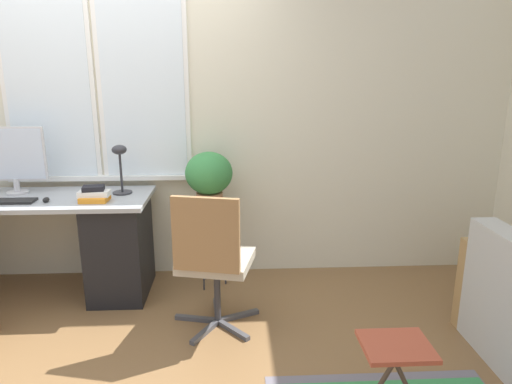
{
  "coord_description": "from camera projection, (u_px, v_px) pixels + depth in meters",
  "views": [
    {
      "loc": [
        0.95,
        -2.94,
        1.65
      ],
      "look_at": [
        1.11,
        0.16,
        0.83
      ],
      "focal_mm": 32.0,
      "sensor_mm": 36.0,
      "label": 1
    }
  ],
  "objects": [
    {
      "name": "folding_stool",
      "position": [
        396.0,
        353.0,
        2.18
      ],
      "size": [
        0.33,
        0.28,
        0.4
      ],
      "color": "#B24C33",
      "rests_on": "ground_plane"
    },
    {
      "name": "wall_back_with_window",
      "position": [
        110.0,
        110.0,
        3.56
      ],
      "size": [
        9.0,
        0.12,
        2.7
      ],
      "color": "beige",
      "rests_on": "ground_plane"
    },
    {
      "name": "potted_plant",
      "position": [
        209.0,
        177.0,
        3.43
      ],
      "size": [
        0.36,
        0.36,
        0.46
      ],
      "color": "#9E6B4C",
      "rests_on": "plant_stand"
    },
    {
      "name": "monitor",
      "position": [
        13.0,
        157.0,
        3.34
      ],
      "size": [
        0.47,
        0.16,
        0.5
      ],
      "color": "silver",
      "rests_on": "desk"
    },
    {
      "name": "office_chair_swivel",
      "position": [
        213.0,
        259.0,
        2.9
      ],
      "size": [
        0.58,
        0.59,
        0.95
      ],
      "rotation": [
        0.0,
        0.0,
        2.91
      ],
      "color": "#47474C",
      "rests_on": "ground_plane"
    },
    {
      "name": "keyboard",
      "position": [
        3.0,
        201.0,
        3.17
      ],
      "size": [
        0.43,
        0.12,
        0.02
      ],
      "color": "black",
      "rests_on": "desk"
    },
    {
      "name": "mouse",
      "position": [
        46.0,
        200.0,
        3.18
      ],
      "size": [
        0.04,
        0.07,
        0.03
      ],
      "color": "black",
      "rests_on": "desk"
    },
    {
      "name": "desk",
      "position": [
        18.0,
        244.0,
        3.39
      ],
      "size": [
        1.97,
        0.64,
        0.77
      ],
      "color": "#9EA3A8",
      "rests_on": "ground_plane"
    },
    {
      "name": "ground_plane",
      "position": [
        100.0,
        313.0,
        3.22
      ],
      "size": [
        14.0,
        14.0,
        0.0
      ],
      "primitive_type": "plane",
      "color": "brown"
    },
    {
      "name": "desk_lamp",
      "position": [
        120.0,
        161.0,
        3.35
      ],
      "size": [
        0.14,
        0.14,
        0.37
      ],
      "color": "#2D2D33",
      "rests_on": "desk"
    },
    {
      "name": "plant_stand",
      "position": [
        210.0,
        220.0,
        3.52
      ],
      "size": [
        0.26,
        0.26,
        0.61
      ],
      "color": "#333338",
      "rests_on": "ground_plane"
    },
    {
      "name": "book_stack",
      "position": [
        94.0,
        195.0,
        3.2
      ],
      "size": [
        0.21,
        0.15,
        0.11
      ],
      "color": "orange",
      "rests_on": "desk"
    }
  ]
}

